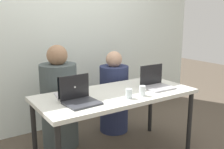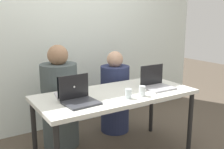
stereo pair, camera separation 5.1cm
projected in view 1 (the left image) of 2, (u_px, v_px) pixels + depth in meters
The scene contains 9 objects.
back_wall at pixel (67, 32), 3.58m from camera, with size 4.50×0.10×2.64m, color white.
desk at pixel (116, 99), 2.74m from camera, with size 1.66×0.76×0.75m.
person_on_left at pixel (59, 102), 3.06m from camera, with size 0.46×0.46×1.21m.
person_on_right at pixel (114, 96), 3.49m from camera, with size 0.47×0.47×1.09m.
laptop_back_left at pixel (71, 92), 2.57m from camera, with size 0.33×0.29×0.23m.
laptop_front_left at pixel (79, 97), 2.39m from camera, with size 0.32×0.30×0.25m.
laptop_front_right at pixel (156, 83), 2.91m from camera, with size 0.32×0.29×0.24m.
water_glass_center at pixel (129, 94), 2.53m from camera, with size 0.06×0.06×0.09m.
water_glass_right at pixel (142, 91), 2.62m from camera, with size 0.07×0.07×0.10m.
Camera 1 is at (-1.47, -2.16, 1.53)m, focal length 42.00 mm.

